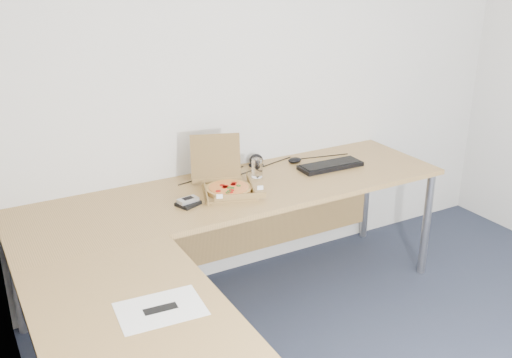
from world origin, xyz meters
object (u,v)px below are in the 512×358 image
drinking_glass (257,168)px  keyboard (330,166)px  wallet (188,204)px  desk (219,236)px  pizza_box (227,185)px

drinking_glass → keyboard: bearing=-9.9°
keyboard → wallet: bearing=-172.6°
drinking_glass → keyboard: 0.48m
desk → keyboard: bearing=24.6°
keyboard → desk: bearing=-153.7°
pizza_box → drinking_glass: (0.25, 0.11, 0.02)m
desk → pizza_box: pizza_box is taller
pizza_box → drinking_glass: bearing=43.6°
desk → pizza_box: bearing=58.8°
drinking_glass → wallet: drinking_glass is taller
desk → drinking_glass: size_ratio=21.81×
wallet → desk: bearing=-110.1°
pizza_box → keyboard: bearing=22.2°
keyboard → drinking_glass: bearing=171.8°
desk → drinking_glass: (0.51, 0.53, 0.09)m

